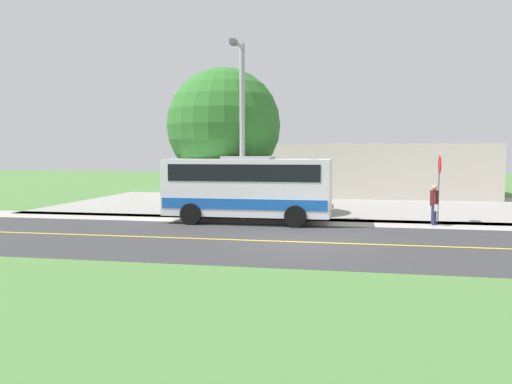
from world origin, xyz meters
name	(u,v)px	position (x,y,z in m)	size (l,w,h in m)	color
ground_plane	(299,242)	(0.00, 0.00, 0.00)	(120.00, 120.00, 0.00)	#477238
road_surface	(299,242)	(0.00, 0.00, 0.00)	(8.00, 100.00, 0.01)	#333335
sidewalk	(312,222)	(-5.20, 0.00, 0.00)	(2.40, 100.00, 0.01)	#9E9991
parking_lot_surface	(375,206)	(-12.40, 3.00, 0.00)	(14.00, 36.00, 0.01)	gray
road_centre_line	(299,242)	(0.00, 0.00, 0.01)	(0.16, 100.00, 0.00)	gold
shuttle_bus_front	(248,186)	(-4.54, -2.69, 1.57)	(2.74, 7.20, 2.86)	white
pedestrian_with_bags	(434,204)	(-5.19, 5.09, 0.89)	(0.72, 0.34, 1.67)	#1E2347
stop_sign	(439,177)	(-6.10, 5.40, 1.96)	(0.76, 0.07, 2.88)	slate
street_light_pole	(242,124)	(-4.87, -3.06, 4.26)	(1.97, 0.24, 7.70)	#9E9EA3
tree_curbside	(224,126)	(-7.40, -4.51, 4.34)	(5.57, 5.57, 7.13)	#4C3826
commercial_building	(337,169)	(-21.40, 0.55, 1.79)	(10.00, 20.64, 3.59)	beige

